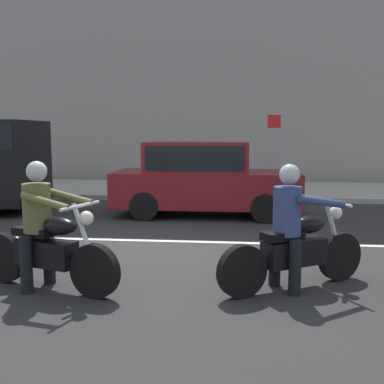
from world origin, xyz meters
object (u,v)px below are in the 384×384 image
at_px(street_sign_post, 274,142).
at_px(motorcycle_with_rider_denim_blue, 293,238).
at_px(motorcycle_with_rider_olive, 45,238).
at_px(parked_sedan_maroon, 203,178).

bearing_deg(street_sign_post, motorcycle_with_rider_denim_blue, -92.61).
bearing_deg(motorcycle_with_rider_olive, parked_sedan_maroon, 74.28).
relative_size(motorcycle_with_rider_denim_blue, street_sign_post, 0.78).
height_order(parked_sedan_maroon, street_sign_post, street_sign_post).
height_order(motorcycle_with_rider_denim_blue, motorcycle_with_rider_olive, motorcycle_with_rider_olive).
height_order(motorcycle_with_rider_denim_blue, street_sign_post, street_sign_post).
bearing_deg(street_sign_post, parked_sedan_maroon, -111.15).
xyz_separation_m(motorcycle_with_rider_olive, street_sign_post, (3.50, 10.52, 0.96)).
distance_m(motorcycle_with_rider_denim_blue, motorcycle_with_rider_olive, 3.06).
xyz_separation_m(motorcycle_with_rider_denim_blue, street_sign_post, (0.46, 10.18, 0.98)).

